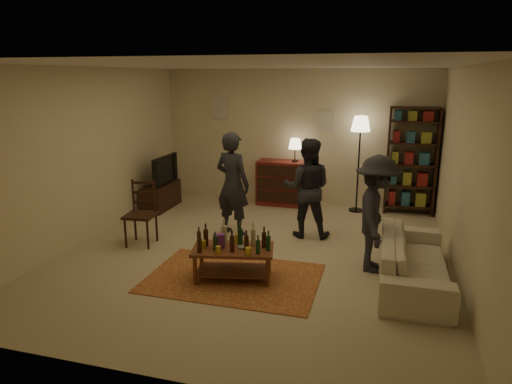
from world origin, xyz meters
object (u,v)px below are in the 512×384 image
at_px(floor_lamp, 360,131).
at_px(person_by_sofa, 376,214).
at_px(tv_stand, 161,189).
at_px(bookshelf, 411,160).
at_px(coffee_table, 232,250).
at_px(person_right, 307,188).
at_px(dresser, 283,182).
at_px(dining_chair, 142,210).
at_px(person_left, 233,184).
at_px(sofa, 414,260).

relative_size(floor_lamp, person_by_sofa, 1.17).
bearing_deg(tv_stand, bookshelf, 11.80).
bearing_deg(person_by_sofa, coffee_table, 113.58).
bearing_deg(floor_lamp, person_right, -112.73).
distance_m(dresser, floor_lamp, 1.84).
relative_size(dining_chair, person_right, 0.63).
distance_m(dining_chair, bookshelf, 4.97).
relative_size(tv_stand, dresser, 0.78).
xyz_separation_m(person_right, person_by_sofa, (1.10, -1.09, -0.02)).
bearing_deg(dining_chair, coffee_table, -31.73).
bearing_deg(floor_lamp, person_left, -134.87).
height_order(tv_stand, person_left, person_left).
relative_size(dresser, sofa, 0.65).
bearing_deg(person_left, floor_lamp, -117.00).
height_order(dining_chair, sofa, dining_chair).
distance_m(dining_chair, sofa, 4.03).
height_order(floor_lamp, person_left, floor_lamp).
height_order(bookshelf, person_by_sofa, bookshelf).
bearing_deg(tv_stand, floor_lamp, 12.81).
xyz_separation_m(coffee_table, floor_lamp, (1.34, 3.55, 1.18)).
xyz_separation_m(coffee_table, tv_stand, (-2.40, 2.70, -0.00)).
bearing_deg(person_by_sofa, bookshelf, -11.57).
relative_size(sofa, person_left, 1.22).
xyz_separation_m(floor_lamp, person_by_sofa, (0.41, -2.76, -0.78)).
bearing_deg(coffee_table, tv_stand, 131.69).
xyz_separation_m(dining_chair, tv_stand, (-0.63, 1.85, -0.15)).
xyz_separation_m(dresser, bookshelf, (2.44, 0.07, 0.56)).
bearing_deg(tv_stand, dresser, 22.07).
height_order(dining_chair, person_by_sofa, person_by_sofa).
height_order(tv_stand, dresser, dresser).
bearing_deg(floor_lamp, sofa, -73.46).
bearing_deg(bookshelf, person_right, -132.55).
relative_size(dining_chair, floor_lamp, 0.56).
bearing_deg(person_by_sofa, dining_chair, 88.27).
height_order(bookshelf, person_right, bookshelf).
height_order(coffee_table, dresser, dresser).
bearing_deg(dresser, coffee_table, -87.60).
xyz_separation_m(coffee_table, dresser, (-0.15, 3.61, 0.09)).
relative_size(coffee_table, person_left, 0.66).
height_order(coffee_table, tv_stand, tv_stand).
bearing_deg(person_by_sofa, floor_lamp, 7.50).
bearing_deg(dining_chair, floor_lamp, 34.84).
xyz_separation_m(tv_stand, sofa, (4.64, -2.20, -0.08)).
bearing_deg(person_left, dresser, -83.71).
bearing_deg(person_right, dresser, -70.88).
bearing_deg(coffee_table, person_left, 108.50).
relative_size(coffee_table, dining_chair, 1.10).
height_order(floor_lamp, person_by_sofa, floor_lamp).
distance_m(bookshelf, person_left, 3.49).
distance_m(dining_chair, tv_stand, 1.97).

